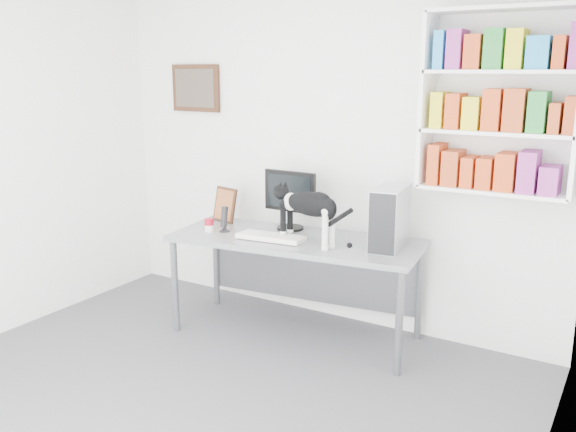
{
  "coord_description": "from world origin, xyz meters",
  "views": [
    {
      "loc": [
        2.32,
        -2.42,
        2.06
      ],
      "look_at": [
        -0.06,
        1.53,
        0.95
      ],
      "focal_mm": 38.0,
      "sensor_mm": 36.0,
      "label": 1
    }
  ],
  "objects_px": {
    "desk": "(295,287)",
    "leaning_print": "(225,204)",
    "monitor": "(290,200)",
    "soup_can": "(209,225)",
    "bookshelf": "(499,102)",
    "cat": "(309,217)",
    "pc_tower": "(390,217)",
    "keyboard": "(271,237)",
    "speaker": "(224,219)"
  },
  "relations": [
    {
      "from": "desk",
      "to": "leaning_print",
      "type": "bearing_deg",
      "value": 162.44
    },
    {
      "from": "monitor",
      "to": "soup_can",
      "type": "height_order",
      "value": "monitor"
    },
    {
      "from": "bookshelf",
      "to": "soup_can",
      "type": "relative_size",
      "value": 11.62
    },
    {
      "from": "soup_can",
      "to": "bookshelf",
      "type": "bearing_deg",
      "value": 15.46
    },
    {
      "from": "leaning_print",
      "to": "cat",
      "type": "distance_m",
      "value": 0.98
    },
    {
      "from": "soup_can",
      "to": "pc_tower",
      "type": "bearing_deg",
      "value": 13.32
    },
    {
      "from": "keyboard",
      "to": "monitor",
      "type": "bearing_deg",
      "value": 89.31
    },
    {
      "from": "desk",
      "to": "keyboard",
      "type": "xyz_separation_m",
      "value": [
        -0.13,
        -0.14,
        0.42
      ]
    },
    {
      "from": "keyboard",
      "to": "speaker",
      "type": "distance_m",
      "value": 0.45
    },
    {
      "from": "speaker",
      "to": "bookshelf",
      "type": "bearing_deg",
      "value": 25.26
    },
    {
      "from": "desk",
      "to": "cat",
      "type": "bearing_deg",
      "value": -37.83
    },
    {
      "from": "leaning_print",
      "to": "cat",
      "type": "relative_size",
      "value": 0.45
    },
    {
      "from": "keyboard",
      "to": "pc_tower",
      "type": "xyz_separation_m",
      "value": [
        0.85,
        0.27,
        0.2
      ]
    },
    {
      "from": "pc_tower",
      "to": "soup_can",
      "type": "xyz_separation_m",
      "value": [
        -1.4,
        -0.33,
        -0.17
      ]
    },
    {
      "from": "speaker",
      "to": "soup_can",
      "type": "bearing_deg",
      "value": -137.01
    },
    {
      "from": "soup_can",
      "to": "speaker",
      "type": "bearing_deg",
      "value": 32.19
    },
    {
      "from": "desk",
      "to": "speaker",
      "type": "distance_m",
      "value": 0.78
    },
    {
      "from": "bookshelf",
      "to": "soup_can",
      "type": "height_order",
      "value": "bookshelf"
    },
    {
      "from": "desk",
      "to": "pc_tower",
      "type": "height_order",
      "value": "pc_tower"
    },
    {
      "from": "bookshelf",
      "to": "monitor",
      "type": "relative_size",
      "value": 2.54
    },
    {
      "from": "leaning_print",
      "to": "bookshelf",
      "type": "bearing_deg",
      "value": 18.61
    },
    {
      "from": "leaning_print",
      "to": "cat",
      "type": "height_order",
      "value": "cat"
    },
    {
      "from": "soup_can",
      "to": "keyboard",
      "type": "bearing_deg",
      "value": 5.83
    },
    {
      "from": "desk",
      "to": "keyboard",
      "type": "bearing_deg",
      "value": -140.79
    },
    {
      "from": "leaning_print",
      "to": "soup_can",
      "type": "bearing_deg",
      "value": -61.92
    },
    {
      "from": "keyboard",
      "to": "cat",
      "type": "xyz_separation_m",
      "value": [
        0.31,
        0.04,
        0.19
      ]
    },
    {
      "from": "desk",
      "to": "soup_can",
      "type": "bearing_deg",
      "value": -170.95
    },
    {
      "from": "bookshelf",
      "to": "soup_can",
      "type": "xyz_separation_m",
      "value": [
        -2.05,
        -0.57,
        -0.99
      ]
    },
    {
      "from": "keyboard",
      "to": "pc_tower",
      "type": "distance_m",
      "value": 0.91
    },
    {
      "from": "keyboard",
      "to": "soup_can",
      "type": "height_order",
      "value": "soup_can"
    },
    {
      "from": "bookshelf",
      "to": "soup_can",
      "type": "bearing_deg",
      "value": -164.54
    },
    {
      "from": "pc_tower",
      "to": "cat",
      "type": "relative_size",
      "value": 0.66
    },
    {
      "from": "speaker",
      "to": "keyboard",
      "type": "bearing_deg",
      "value": 9.67
    },
    {
      "from": "bookshelf",
      "to": "keyboard",
      "type": "distance_m",
      "value": 1.89
    },
    {
      "from": "monitor",
      "to": "keyboard",
      "type": "relative_size",
      "value": 0.94
    },
    {
      "from": "keyboard",
      "to": "cat",
      "type": "distance_m",
      "value": 0.36
    },
    {
      "from": "desk",
      "to": "pc_tower",
      "type": "relative_size",
      "value": 4.33
    },
    {
      "from": "desk",
      "to": "monitor",
      "type": "distance_m",
      "value": 0.7
    },
    {
      "from": "soup_can",
      "to": "cat",
      "type": "bearing_deg",
      "value": 6.25
    },
    {
      "from": "speaker",
      "to": "cat",
      "type": "xyz_separation_m",
      "value": [
        0.75,
        0.03,
        0.1
      ]
    },
    {
      "from": "monitor",
      "to": "cat",
      "type": "bearing_deg",
      "value": -41.2
    },
    {
      "from": "bookshelf",
      "to": "cat",
      "type": "height_order",
      "value": "bookshelf"
    },
    {
      "from": "desk",
      "to": "pc_tower",
      "type": "bearing_deg",
      "value": 3.61
    },
    {
      "from": "bookshelf",
      "to": "leaning_print",
      "type": "distance_m",
      "value": 2.33
    },
    {
      "from": "speaker",
      "to": "soup_can",
      "type": "relative_size",
      "value": 2.0
    },
    {
      "from": "soup_can",
      "to": "cat",
      "type": "height_order",
      "value": "cat"
    },
    {
      "from": "monitor",
      "to": "speaker",
      "type": "relative_size",
      "value": 2.28
    },
    {
      "from": "keyboard",
      "to": "soup_can",
      "type": "xyz_separation_m",
      "value": [
        -0.55,
        -0.06,
        0.03
      ]
    },
    {
      "from": "keyboard",
      "to": "pc_tower",
      "type": "height_order",
      "value": "pc_tower"
    },
    {
      "from": "speaker",
      "to": "cat",
      "type": "distance_m",
      "value": 0.76
    }
  ]
}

